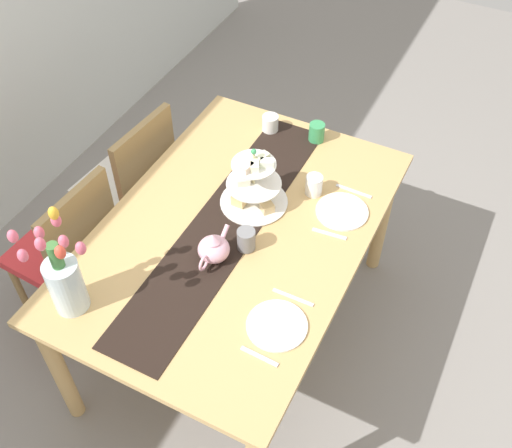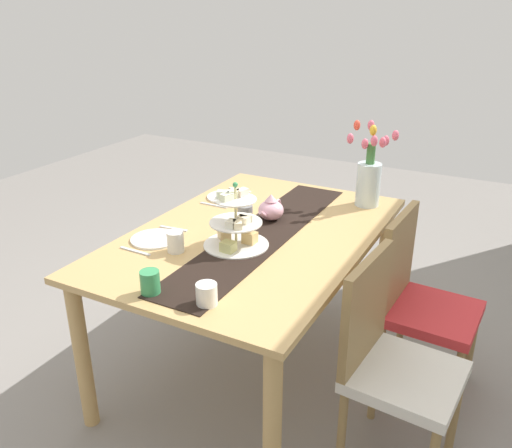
# 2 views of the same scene
# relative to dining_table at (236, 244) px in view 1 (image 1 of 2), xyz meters

# --- Properties ---
(ground_plane) EXTENTS (8.00, 8.00, 0.00)m
(ground_plane) POSITION_rel_dining_table_xyz_m (0.00, 0.00, -0.68)
(ground_plane) COLOR gray
(dining_table) EXTENTS (1.61, 1.08, 0.78)m
(dining_table) POSITION_rel_dining_table_xyz_m (0.00, 0.00, 0.00)
(dining_table) COLOR tan
(dining_table) RESTS_ON ground_plane
(chair_left) EXTENTS (0.44, 0.44, 0.91)m
(chair_left) POSITION_rel_dining_table_xyz_m (-0.25, 0.77, -0.18)
(chair_left) COLOR olive
(chair_left) RESTS_ON ground_plane
(chair_right) EXTENTS (0.45, 0.45, 0.91)m
(chair_right) POSITION_rel_dining_table_xyz_m (0.28, 0.77, -0.18)
(chair_right) COLOR olive
(chair_right) RESTS_ON ground_plane
(table_runner) EXTENTS (1.50, 0.28, 0.00)m
(table_runner) POSITION_rel_dining_table_xyz_m (0.00, 0.04, 0.10)
(table_runner) COLOR black
(table_runner) RESTS_ON dining_table
(tiered_cake_stand) EXTENTS (0.30, 0.30, 0.30)m
(tiered_cake_stand) POSITION_rel_dining_table_xyz_m (0.18, 0.00, 0.20)
(tiered_cake_stand) COLOR beige
(tiered_cake_stand) RESTS_ON table_runner
(teapot) EXTENTS (0.24, 0.13, 0.14)m
(teapot) POSITION_rel_dining_table_xyz_m (-0.18, 0.00, 0.16)
(teapot) COLOR #E5A8BC
(teapot) RESTS_ON table_runner
(tulip_vase) EXTENTS (0.19, 0.25, 0.46)m
(tulip_vase) POSITION_rel_dining_table_xyz_m (-0.63, 0.37, 0.26)
(tulip_vase) COLOR silver
(tulip_vase) RESTS_ON dining_table
(cream_jug) EXTENTS (0.08, 0.08, 0.08)m
(cream_jug) POSITION_rel_dining_table_xyz_m (0.67, 0.16, 0.14)
(cream_jug) COLOR white
(cream_jug) RESTS_ON dining_table
(dinner_plate_left) EXTENTS (0.23, 0.23, 0.01)m
(dinner_plate_left) POSITION_rel_dining_table_xyz_m (-0.36, -0.37, 0.11)
(dinner_plate_left) COLOR white
(dinner_plate_left) RESTS_ON dining_table
(fork_left) EXTENTS (0.02, 0.15, 0.01)m
(fork_left) POSITION_rel_dining_table_xyz_m (-0.51, -0.37, 0.10)
(fork_left) COLOR silver
(fork_left) RESTS_ON dining_table
(knife_left) EXTENTS (0.02, 0.17, 0.01)m
(knife_left) POSITION_rel_dining_table_xyz_m (-0.22, -0.37, 0.10)
(knife_left) COLOR silver
(knife_left) RESTS_ON dining_table
(dinner_plate_right) EXTENTS (0.23, 0.23, 0.01)m
(dinner_plate_right) POSITION_rel_dining_table_xyz_m (0.30, -0.37, 0.11)
(dinner_plate_right) COLOR white
(dinner_plate_right) RESTS_ON dining_table
(fork_right) EXTENTS (0.03, 0.15, 0.01)m
(fork_right) POSITION_rel_dining_table_xyz_m (0.15, -0.37, 0.10)
(fork_right) COLOR silver
(fork_right) RESTS_ON dining_table
(knife_right) EXTENTS (0.02, 0.17, 0.01)m
(knife_right) POSITION_rel_dining_table_xyz_m (0.44, -0.37, 0.10)
(knife_right) COLOR silver
(knife_right) RESTS_ON dining_table
(mug_grey) EXTENTS (0.08, 0.08, 0.09)m
(mug_grey) POSITION_rel_dining_table_xyz_m (-0.07, -0.09, 0.15)
(mug_grey) COLOR slate
(mug_grey) RESTS_ON table_runner
(mug_white_text) EXTENTS (0.08, 0.08, 0.09)m
(mug_white_text) POSITION_rel_dining_table_xyz_m (0.35, -0.21, 0.15)
(mug_white_text) COLOR white
(mug_white_text) RESTS_ON dining_table
(mug_orange) EXTENTS (0.08, 0.08, 0.09)m
(mug_orange) POSITION_rel_dining_table_xyz_m (0.70, -0.08, 0.15)
(mug_orange) COLOR #389356
(mug_orange) RESTS_ON dining_table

